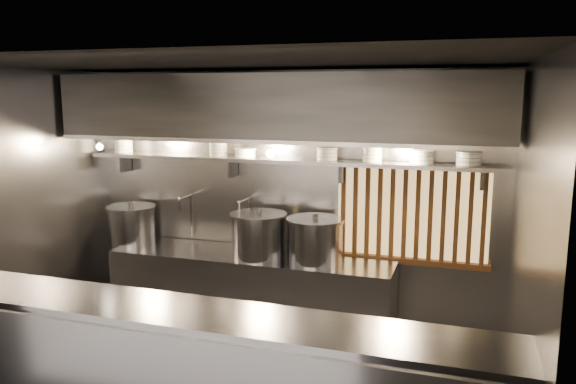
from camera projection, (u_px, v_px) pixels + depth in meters
The scene contains 22 objects.
ceiling at pixel (230, 63), 4.39m from camera, with size 4.50×4.50×0.00m, color black.
wall_back at pixel (289, 203), 6.04m from camera, with size 4.50×4.50×0.00m, color gray.
wall_left at pixel (15, 218), 5.31m from camera, with size 3.00×3.00×0.00m, color gray.
wall_right at pixel (527, 261), 3.95m from camera, with size 3.00×3.00×0.00m, color gray.
cooking_bench at pixel (251, 295), 5.95m from camera, with size 3.00×0.70×0.90m, color #9D9DA2.
bowl_shelf at pixel (284, 160), 5.78m from camera, with size 4.40×0.34×0.04m, color #9D9DA2.
exhaust_hood at pixel (276, 108), 5.48m from camera, with size 4.40×0.81×0.65m.
wood_screen at pixel (411, 213), 5.60m from camera, with size 1.56×0.09×1.04m.
faucet_left at pixel (188, 207), 6.28m from camera, with size 0.04×0.30×0.50m.
faucet_right at pixel (246, 211), 6.06m from camera, with size 0.04×0.30×0.50m.
heat_lamp at pixel (98, 141), 5.89m from camera, with size 0.25×0.35×0.20m.
pendant_bulb at pixel (271, 153), 5.69m from camera, with size 0.09×0.09×0.19m.
stock_pot_left at pixel (132, 224), 6.30m from camera, with size 0.61×0.61×0.46m.
stock_pot_mid at pixel (259, 235), 5.76m from camera, with size 0.64×0.64×0.50m.
stock_pot_right at pixel (315, 240), 5.60m from camera, with size 0.73×0.73×0.48m.
bowl_stack_0 at pixel (123, 145), 6.35m from camera, with size 0.22×0.22×0.17m.
bowl_stack_1 at pixel (218, 148), 5.99m from camera, with size 0.20×0.20×0.17m.
bowl_stack_2 at pixel (245, 153), 5.90m from camera, with size 0.23×0.23×0.09m.
bowl_stack_3 at pixel (327, 154), 5.63m from camera, with size 0.22×0.22×0.13m.
bowl_stack_4 at pixel (372, 153), 5.49m from camera, with size 0.21×0.21×0.17m.
bowl_stack_5 at pixel (422, 157), 5.35m from camera, with size 0.24×0.24×0.13m.
bowl_stack_6 at pixel (469, 158), 5.22m from camera, with size 0.25×0.25×0.13m.
Camera 1 is at (1.81, -4.14, 2.57)m, focal length 35.00 mm.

